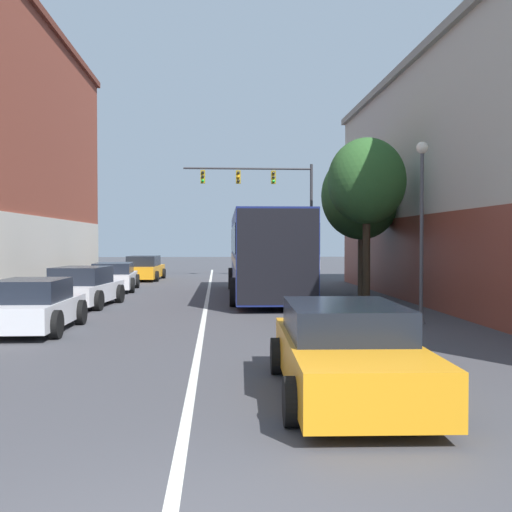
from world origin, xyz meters
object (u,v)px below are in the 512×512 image
object	(u,v)px
parked_car_left_mid	(34,306)
parked_car_left_far	(114,277)
traffic_signal_gantry	(270,193)
bus	(265,251)
hatchback_foreground	(346,351)
parked_car_left_near	(144,269)
street_tree_near	(367,182)
parked_car_left_distant	(83,288)
street_tree_far	(361,196)
street_lamp	(422,216)

from	to	relation	value
parked_car_left_mid	parked_car_left_far	world-z (taller)	parked_car_left_mid
parked_car_left_mid	traffic_signal_gantry	bearing A→B (deg)	-19.13
bus	hatchback_foreground	distance (m)	15.51
parked_car_left_near	parked_car_left_far	size ratio (longest dim) A/B	1.07
street_tree_near	parked_car_left_mid	bearing A→B (deg)	-149.56
street_tree_near	parked_car_left_far	bearing A→B (deg)	146.87
parked_car_left_distant	traffic_signal_gantry	xyz separation A→B (m)	(7.84, 15.71, 4.51)
hatchback_foreground	traffic_signal_gantry	distance (m)	28.29
bus	parked_car_left_mid	size ratio (longest dim) A/B	3.09
traffic_signal_gantry	street_tree_near	xyz separation A→B (m)	(2.03, -15.66, -0.82)
bus	street_tree_far	world-z (taller)	street_tree_far
street_tree_far	parked_car_left_mid	bearing A→B (deg)	-139.04
street_tree_far	traffic_signal_gantry	bearing A→B (deg)	101.94
traffic_signal_gantry	hatchback_foreground	bearing A→B (deg)	-92.78
street_lamp	street_tree_far	bearing A→B (deg)	87.90
parked_car_left_mid	parked_car_left_distant	distance (m)	5.71
hatchback_foreground	parked_car_left_far	distance (m)	19.83
parked_car_left_mid	parked_car_left_near	bearing A→B (deg)	-0.20
parked_car_left_far	parked_car_left_mid	bearing A→B (deg)	177.63
parked_car_left_near	street_tree_far	bearing A→B (deg)	-133.56
traffic_signal_gantry	street_tree_far	xyz separation A→B (m)	(2.62, -12.40, -1.08)
parked_car_left_far	street_tree_far	size ratio (longest dim) A/B	0.74
street_tree_near	hatchback_foreground	bearing A→B (deg)	-105.47
parked_car_left_near	street_tree_far	size ratio (longest dim) A/B	0.80
parked_car_left_distant	hatchback_foreground	bearing A→B (deg)	-145.42
parked_car_left_mid	parked_car_left_distant	world-z (taller)	parked_car_left_distant
bus	street_lamp	bearing A→B (deg)	-155.17
street_tree_near	street_tree_far	distance (m)	3.33
street_tree_near	street_tree_far	world-z (taller)	street_tree_near
parked_car_left_mid	parked_car_left_far	distance (m)	12.25
hatchback_foreground	street_lamp	xyz separation A→B (m)	(3.68, 7.34, 2.29)
bus	parked_car_left_mid	world-z (taller)	bus
bus	traffic_signal_gantry	distance (m)	12.92
hatchback_foreground	street_lamp	bearing A→B (deg)	-24.52
parked_car_left_far	traffic_signal_gantry	distance (m)	12.94
street_lamp	street_tree_far	xyz separation A→B (m)	(0.30, 8.15, 1.16)
parked_car_left_distant	bus	bearing A→B (deg)	-56.75
bus	hatchback_foreground	bearing A→B (deg)	-179.44
street_tree_near	traffic_signal_gantry	bearing A→B (deg)	97.39
parked_car_left_far	parked_car_left_distant	world-z (taller)	parked_car_left_distant
parked_car_left_mid	street_tree_far	bearing A→B (deg)	-48.22
parked_car_left_far	street_lamp	xyz separation A→B (m)	(10.23, -11.37, 2.31)
parked_car_left_distant	street_tree_near	distance (m)	10.54
traffic_signal_gantry	bus	bearing A→B (deg)	-96.01
bus	street_lamp	world-z (taller)	street_lamp
bus	parked_car_left_far	xyz separation A→B (m)	(-6.60, 3.25, -1.25)
bus	traffic_signal_gantry	bearing A→B (deg)	-5.27
hatchback_foreground	parked_car_left_near	distance (m)	26.70
parked_car_left_distant	street_tree_far	xyz separation A→B (m)	(10.46, 3.32, 3.43)
traffic_signal_gantry	parked_car_left_near	bearing A→B (deg)	-165.71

